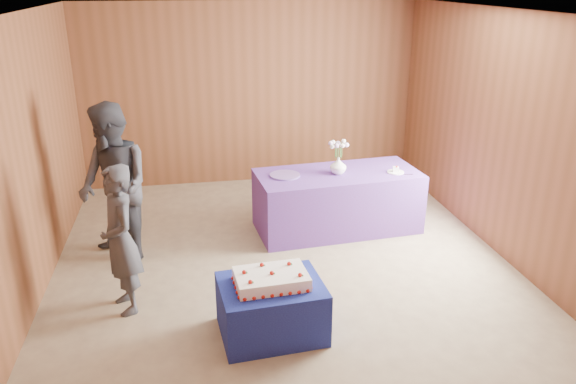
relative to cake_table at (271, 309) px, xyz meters
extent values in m
plane|color=gray|center=(0.33, 1.10, -0.25)|extent=(6.00, 6.00, 0.00)
cube|color=brown|center=(0.33, 4.10, 1.10)|extent=(5.00, 0.04, 2.70)
cube|color=brown|center=(0.33, -1.90, 1.10)|extent=(5.00, 0.04, 2.70)
cube|color=brown|center=(-2.17, 1.10, 1.10)|extent=(0.04, 6.00, 2.70)
cube|color=brown|center=(2.83, 1.10, 1.10)|extent=(0.04, 6.00, 2.70)
cube|color=white|center=(0.33, 1.10, 2.45)|extent=(5.00, 6.00, 0.04)
cube|color=navy|center=(0.00, 0.00, 0.00)|extent=(0.95, 0.77, 0.50)
cube|color=#563799|center=(1.16, 2.08, 0.12)|extent=(2.07, 1.07, 0.75)
cube|color=white|center=(0.00, -0.01, 0.31)|extent=(0.65, 0.46, 0.11)
sphere|color=#B2150D|center=(-0.30, -0.24, 0.27)|extent=(0.03, 0.03, 0.03)
sphere|color=#B2150D|center=(0.32, -0.19, 0.27)|extent=(0.03, 0.03, 0.03)
sphere|color=#B2150D|center=(-0.32, 0.18, 0.27)|extent=(0.03, 0.03, 0.03)
sphere|color=#B2150D|center=(0.30, 0.22, 0.27)|extent=(0.03, 0.03, 0.03)
sphere|color=#B2150D|center=(-0.18, -0.12, 0.38)|extent=(0.04, 0.04, 0.04)
cone|color=#125217|center=(-0.15, -0.12, 0.37)|extent=(0.01, 0.03, 0.02)
sphere|color=#B2150D|center=(0.16, 0.10, 0.38)|extent=(0.04, 0.04, 0.04)
cone|color=#125217|center=(0.18, 0.10, 0.37)|extent=(0.01, 0.03, 0.02)
sphere|color=#B2150D|center=(0.00, -0.01, 0.38)|extent=(0.04, 0.04, 0.04)
cone|color=#125217|center=(0.03, -0.01, 0.37)|extent=(0.01, 0.03, 0.02)
imported|color=white|center=(1.15, 2.04, 0.60)|extent=(0.25, 0.25, 0.21)
cylinder|color=#326327|center=(1.19, 2.04, 0.79)|extent=(0.01, 0.01, 0.16)
sphere|color=#E1C0F9|center=(1.24, 2.04, 0.87)|extent=(0.05, 0.05, 0.05)
cylinder|color=#326327|center=(1.18, 2.07, 0.79)|extent=(0.01, 0.01, 0.16)
sphere|color=white|center=(1.22, 2.11, 0.87)|extent=(0.05, 0.05, 0.05)
cylinder|color=#326327|center=(1.15, 2.08, 0.79)|extent=(0.01, 0.01, 0.16)
sphere|color=#E1C0F9|center=(1.16, 2.14, 0.87)|extent=(0.05, 0.05, 0.05)
cylinder|color=#326327|center=(1.13, 2.08, 0.79)|extent=(0.01, 0.01, 0.16)
sphere|color=white|center=(1.10, 2.13, 0.87)|extent=(0.05, 0.05, 0.05)
cylinder|color=#326327|center=(1.11, 2.06, 0.79)|extent=(0.01, 0.01, 0.16)
sphere|color=#E1C0F9|center=(1.05, 2.08, 0.87)|extent=(0.05, 0.05, 0.05)
cylinder|color=#326327|center=(1.11, 2.03, 0.79)|extent=(0.01, 0.01, 0.16)
sphere|color=white|center=(1.05, 2.01, 0.87)|extent=(0.05, 0.05, 0.05)
cylinder|color=#326327|center=(1.13, 2.01, 0.79)|extent=(0.01, 0.01, 0.16)
sphere|color=#E1C0F9|center=(1.10, 1.96, 0.87)|extent=(0.05, 0.05, 0.05)
cylinder|color=#326327|center=(1.15, 2.01, 0.79)|extent=(0.01, 0.01, 0.16)
sphere|color=white|center=(1.16, 1.95, 0.87)|extent=(0.05, 0.05, 0.05)
cylinder|color=#326327|center=(1.18, 2.02, 0.79)|extent=(0.01, 0.01, 0.16)
sphere|color=#E1C0F9|center=(1.22, 1.98, 0.87)|extent=(0.05, 0.05, 0.05)
cylinder|color=#7152A4|center=(0.49, 2.08, 0.51)|extent=(0.42, 0.42, 0.02)
cylinder|color=white|center=(1.86, 1.96, 0.51)|extent=(0.24, 0.24, 0.01)
cube|color=white|center=(1.86, 1.96, 0.54)|extent=(0.08, 0.08, 0.06)
sphere|color=#B2150D|center=(1.86, 1.94, 0.58)|extent=(0.02, 0.02, 0.02)
cube|color=#B0B0B5|center=(1.91, 1.87, 0.50)|extent=(0.26, 0.07, 0.00)
imported|color=#393A43|center=(-1.31, 0.65, 0.48)|extent=(0.51, 0.62, 1.45)
imported|color=#35363F|center=(-1.45, 1.68, 0.65)|extent=(1.05, 1.11, 1.80)
camera|label=1|loc=(-0.62, -4.24, 2.76)|focal=35.00mm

